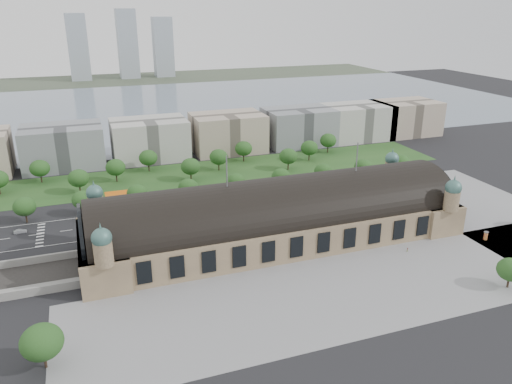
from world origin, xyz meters
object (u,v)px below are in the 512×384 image
object	(u,v)px
traffic_car_3	(171,209)
traffic_car_5	(336,193)
parked_car_3	(155,230)
bus_mid	(294,206)
traffic_car_1	(20,231)
parked_car_2	(135,237)
parked_car_1	(88,243)
parked_car_6	(162,233)
pedestrian_0	(407,250)
traffic_car_6	(397,190)
parked_car_4	(124,234)
traffic_car_2	(111,231)
bus_east	(310,199)
petrol_station	(122,195)
parked_car_5	(167,230)
parked_car_0	(131,237)
bus_west	(268,210)
advertising_column	(486,236)

from	to	relation	value
traffic_car_3	traffic_car_5	xyz separation A→B (m)	(81.92, -7.60, -0.00)
parked_car_3	bus_mid	world-z (taller)	bus_mid
traffic_car_1	parked_car_2	size ratio (longest dim) A/B	1.06
parked_car_1	parked_car_6	distance (m)	29.51
traffic_car_3	pedestrian_0	world-z (taller)	pedestrian_0
traffic_car_6	traffic_car_1	bearing A→B (deg)	-89.80
parked_car_6	parked_car_4	bearing A→B (deg)	-140.24
parked_car_2	parked_car_4	xyz separation A→B (m)	(-3.85, 3.54, -0.03)
traffic_car_1	parked_car_2	distance (m)	49.15
traffic_car_5	parked_car_6	size ratio (longest dim) A/B	0.89
traffic_car_2	bus_east	bearing A→B (deg)	86.34
traffic_car_2	parked_car_4	distance (m)	7.29
parked_car_1	bus_east	distance (m)	103.09
parked_car_2	pedestrian_0	world-z (taller)	pedestrian_0
parked_car_4	parked_car_6	bearing A→B (deg)	51.63
petrol_station	traffic_car_5	xyz separation A→B (m)	(101.52, -27.93, -2.21)
traffic_car_2	parked_car_5	xyz separation A→B (m)	(22.39, -6.82, -0.08)
bus_east	traffic_car_5	bearing A→B (deg)	-66.93
traffic_car_2	parked_car_5	bearing A→B (deg)	68.01
traffic_car_6	parked_car_0	size ratio (longest dim) A/B	0.98
traffic_car_3	traffic_car_2	bearing A→B (deg)	119.65
parked_car_0	parked_car_2	distance (m)	1.43
parked_car_3	parked_car_4	bearing A→B (deg)	-122.37
traffic_car_1	parked_car_3	bearing A→B (deg)	-113.00
petrol_station	parked_car_3	distance (m)	41.43
bus_mid	parked_car_0	bearing A→B (deg)	92.56
traffic_car_5	bus_west	distance (m)	41.70
traffic_car_2	parked_car_4	xyz separation A→B (m)	(5.12, -5.19, -0.12)
bus_east	parked_car_2	bearing A→B (deg)	103.06
traffic_car_5	bus_east	size ratio (longest dim) A/B	0.34
traffic_car_3	traffic_car_6	distance (m)	114.45
parked_car_5	bus_mid	distance (m)	60.11
pedestrian_0	parked_car_0	bearing A→B (deg)	152.52
traffic_car_3	parked_car_3	world-z (taller)	traffic_car_3
parked_car_4	bus_west	bearing A→B (deg)	67.19
parked_car_4	traffic_car_5	bearing A→B (deg)	71.97
parked_car_1	parked_car_5	distance (m)	31.95
parked_car_0	bus_mid	world-z (taller)	bus_mid
pedestrian_0	traffic_car_3	bearing A→B (deg)	135.82
parked_car_3	advertising_column	distance (m)	135.54
parked_car_0	pedestrian_0	xyz separation A→B (m)	(98.78, -47.71, -0.04)
traffic_car_5	advertising_column	xyz separation A→B (m)	(32.39, -65.88, 1.11)
traffic_car_3	traffic_car_1	bearing A→B (deg)	93.90
traffic_car_3	advertising_column	distance (m)	135.89
petrol_station	traffic_car_1	xyz separation A→B (m)	(-43.97, -23.34, -2.12)
traffic_car_5	parked_car_0	world-z (taller)	parked_car_0
traffic_car_5	bus_west	world-z (taller)	bus_west
parked_car_3	bus_east	xyz separation A→B (m)	(75.13, 7.00, 1.18)
pedestrian_0	bus_west	bearing A→B (deg)	122.66
parked_car_2	parked_car_5	xyz separation A→B (m)	(13.42, 1.91, 0.01)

